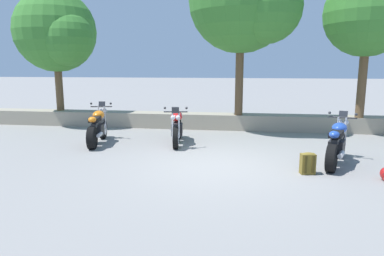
{
  "coord_description": "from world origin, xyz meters",
  "views": [
    {
      "loc": [
        0.58,
        -7.7,
        2.27
      ],
      "look_at": [
        -0.76,
        1.2,
        0.65
      ],
      "focal_mm": 32.16,
      "sensor_mm": 36.0,
      "label": 1
    }
  ],
  "objects_px": {
    "motorcycle_orange_near_left": "(98,127)",
    "motorcycle_blue_far_right": "(337,144)",
    "motorcycle_red_centre": "(177,127)",
    "leafy_tree_far_left": "(58,33)",
    "leafy_tree_mid_right": "(373,15)",
    "leafy_tree_mid_left": "(246,1)",
    "rider_backpack": "(308,163)"
  },
  "relations": [
    {
      "from": "motorcycle_orange_near_left",
      "to": "leafy_tree_far_left",
      "type": "distance_m",
      "value": 5.02
    },
    {
      "from": "leafy_tree_far_left",
      "to": "motorcycle_red_centre",
      "type": "bearing_deg",
      "value": -27.27
    },
    {
      "from": "motorcycle_orange_near_left",
      "to": "motorcycle_red_centre",
      "type": "xyz_separation_m",
      "value": [
        2.33,
        0.34,
        0.0
      ]
    },
    {
      "from": "motorcycle_blue_far_right",
      "to": "rider_backpack",
      "type": "xyz_separation_m",
      "value": [
        -0.81,
        -0.89,
        -0.24
      ]
    },
    {
      "from": "motorcycle_red_centre",
      "to": "leafy_tree_far_left",
      "type": "height_order",
      "value": "leafy_tree_far_left"
    },
    {
      "from": "motorcycle_red_centre",
      "to": "leafy_tree_far_left",
      "type": "relative_size",
      "value": 0.45
    },
    {
      "from": "leafy_tree_mid_left",
      "to": "leafy_tree_mid_right",
      "type": "height_order",
      "value": "leafy_tree_mid_left"
    },
    {
      "from": "motorcycle_orange_near_left",
      "to": "leafy_tree_mid_left",
      "type": "relative_size",
      "value": 0.36
    },
    {
      "from": "motorcycle_blue_far_right",
      "to": "leafy_tree_far_left",
      "type": "bearing_deg",
      "value": 155.4
    },
    {
      "from": "rider_backpack",
      "to": "leafy_tree_mid_right",
      "type": "bearing_deg",
      "value": 61.23
    },
    {
      "from": "leafy_tree_far_left",
      "to": "leafy_tree_mid_right",
      "type": "height_order",
      "value": "leafy_tree_mid_right"
    },
    {
      "from": "rider_backpack",
      "to": "motorcycle_red_centre",
      "type": "bearing_deg",
      "value": 143.14
    },
    {
      "from": "motorcycle_red_centre",
      "to": "leafy_tree_far_left",
      "type": "bearing_deg",
      "value": 152.73
    },
    {
      "from": "leafy_tree_far_left",
      "to": "rider_backpack",
      "type": "bearing_deg",
      "value": -31.32
    },
    {
      "from": "motorcycle_blue_far_right",
      "to": "leafy_tree_mid_right",
      "type": "relative_size",
      "value": 0.41
    },
    {
      "from": "leafy_tree_mid_left",
      "to": "leafy_tree_mid_right",
      "type": "relative_size",
      "value": 1.2
    },
    {
      "from": "leafy_tree_mid_right",
      "to": "leafy_tree_far_left",
      "type": "bearing_deg",
      "value": 178.55
    },
    {
      "from": "motorcycle_orange_near_left",
      "to": "leafy_tree_mid_right",
      "type": "distance_m",
      "value": 9.35
    },
    {
      "from": "motorcycle_blue_far_right",
      "to": "leafy_tree_mid_left",
      "type": "relative_size",
      "value": 0.34
    },
    {
      "from": "motorcycle_orange_near_left",
      "to": "motorcycle_blue_far_right",
      "type": "xyz_separation_m",
      "value": [
        6.46,
        -1.27,
        0.0
      ]
    },
    {
      "from": "motorcycle_blue_far_right",
      "to": "leafy_tree_far_left",
      "type": "height_order",
      "value": "leafy_tree_far_left"
    },
    {
      "from": "motorcycle_orange_near_left",
      "to": "leafy_tree_mid_left",
      "type": "distance_m",
      "value": 6.39
    },
    {
      "from": "motorcycle_orange_near_left",
      "to": "motorcycle_red_centre",
      "type": "height_order",
      "value": "same"
    },
    {
      "from": "leafy_tree_mid_right",
      "to": "leafy_tree_mid_left",
      "type": "bearing_deg",
      "value": 179.76
    },
    {
      "from": "motorcycle_red_centre",
      "to": "motorcycle_blue_far_right",
      "type": "bearing_deg",
      "value": -21.19
    },
    {
      "from": "leafy_tree_far_left",
      "to": "leafy_tree_mid_right",
      "type": "bearing_deg",
      "value": -1.45
    },
    {
      "from": "motorcycle_blue_far_right",
      "to": "leafy_tree_mid_left",
      "type": "xyz_separation_m",
      "value": [
        -2.19,
        3.94,
        3.93
      ]
    },
    {
      "from": "rider_backpack",
      "to": "leafy_tree_far_left",
      "type": "xyz_separation_m",
      "value": [
        -8.38,
        5.1,
        3.26
      ]
    },
    {
      "from": "motorcycle_orange_near_left",
      "to": "leafy_tree_mid_right",
      "type": "xyz_separation_m",
      "value": [
        8.3,
        2.66,
        3.4
      ]
    },
    {
      "from": "motorcycle_blue_far_right",
      "to": "rider_backpack",
      "type": "height_order",
      "value": "motorcycle_blue_far_right"
    },
    {
      "from": "motorcycle_blue_far_right",
      "to": "leafy_tree_mid_right",
      "type": "distance_m",
      "value": 5.51
    },
    {
      "from": "motorcycle_blue_far_right",
      "to": "leafy_tree_mid_right",
      "type": "bearing_deg",
      "value": 64.94
    }
  ]
}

